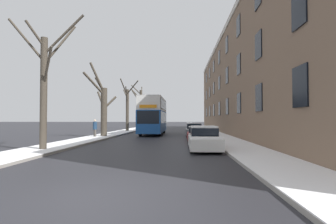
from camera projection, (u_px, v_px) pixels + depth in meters
ground_plane at (90, 196)px, 6.37m from camera, size 320.00×320.00×0.00m
sidewalk_left at (145, 127)px, 59.59m from camera, size 2.74×130.00×0.16m
sidewalk_right at (198, 127)px, 58.97m from camera, size 2.74×130.00×0.16m
terrace_facade_right at (260, 81)px, 32.07m from camera, size 9.10×54.57×12.98m
bare_tree_left_0 at (45, 84)px, 15.22m from camera, size 4.60×2.82×7.94m
bare_tree_left_1 at (103, 107)px, 26.79m from camera, size 2.65×4.38×7.60m
bare_tree_left_2 at (127, 107)px, 38.68m from camera, size 2.85×3.85×7.63m
bare_tree_left_3 at (140, 107)px, 50.92m from camera, size 2.18×2.75×8.55m
double_decker_bus at (153, 114)px, 31.99m from camera, size 2.58×10.35×4.40m
parked_car_0 at (204, 139)px, 15.76m from camera, size 1.78×4.47×1.46m
parked_car_1 at (198, 134)px, 21.90m from camera, size 1.72×4.15×1.26m
parked_car_2 at (194, 130)px, 28.31m from camera, size 1.74×4.32×1.46m
pedestrian_left_sidewalk at (95, 128)px, 25.85m from camera, size 0.40×0.40×1.84m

